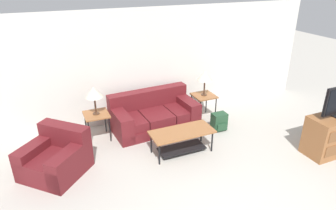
% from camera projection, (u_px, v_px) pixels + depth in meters
% --- Properties ---
extents(wall_back, '(8.66, 0.06, 2.60)m').
position_uv_depth(wall_back, '(149.00, 65.00, 6.98)').
color(wall_back, silver).
rests_on(wall_back, ground_plane).
extents(couch, '(1.96, 1.09, 0.82)m').
position_uv_depth(couch, '(154.00, 116.00, 6.83)').
color(couch, maroon).
rests_on(couch, ground_plane).
extents(armchair, '(1.36, 1.36, 0.80)m').
position_uv_depth(armchair, '(56.00, 158.00, 5.30)').
color(armchair, maroon).
rests_on(armchair, ground_plane).
extents(coffee_table, '(1.25, 0.55, 0.47)m').
position_uv_depth(coffee_table, '(182.00, 137.00, 5.86)').
color(coffee_table, '#935B33').
rests_on(coffee_table, ground_plane).
extents(side_table_left, '(0.51, 0.52, 0.59)m').
position_uv_depth(side_table_left, '(96.00, 116.00, 6.26)').
color(side_table_left, '#935B33').
rests_on(side_table_left, ground_plane).
extents(side_table_right, '(0.51, 0.52, 0.59)m').
position_uv_depth(side_table_right, '(204.00, 97.00, 7.19)').
color(side_table_right, '#935B33').
rests_on(side_table_right, ground_plane).
extents(table_lamp_left, '(0.36, 0.36, 0.60)m').
position_uv_depth(table_lamp_left, '(94.00, 93.00, 6.04)').
color(table_lamp_left, '#472D1E').
rests_on(table_lamp_left, side_table_left).
extents(table_lamp_right, '(0.36, 0.36, 0.60)m').
position_uv_depth(table_lamp_right, '(205.00, 76.00, 6.97)').
color(table_lamp_right, '#472D1E').
rests_on(table_lamp_right, side_table_right).
extents(tv_console, '(1.21, 0.54, 0.79)m').
position_uv_depth(tv_console, '(335.00, 134.00, 5.86)').
color(tv_console, '#935B33').
rests_on(tv_console, ground_plane).
extents(backpack, '(0.33, 0.30, 0.40)m').
position_uv_depth(backpack, '(219.00, 122.00, 6.75)').
color(backpack, '#23472D').
rests_on(backpack, ground_plane).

